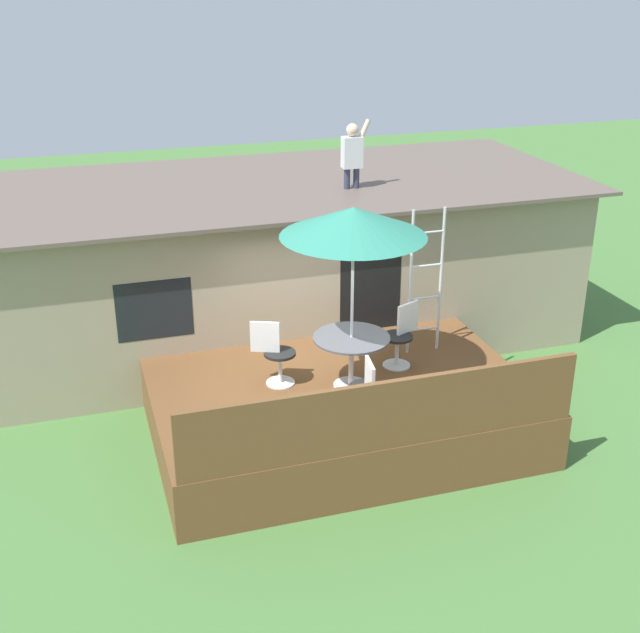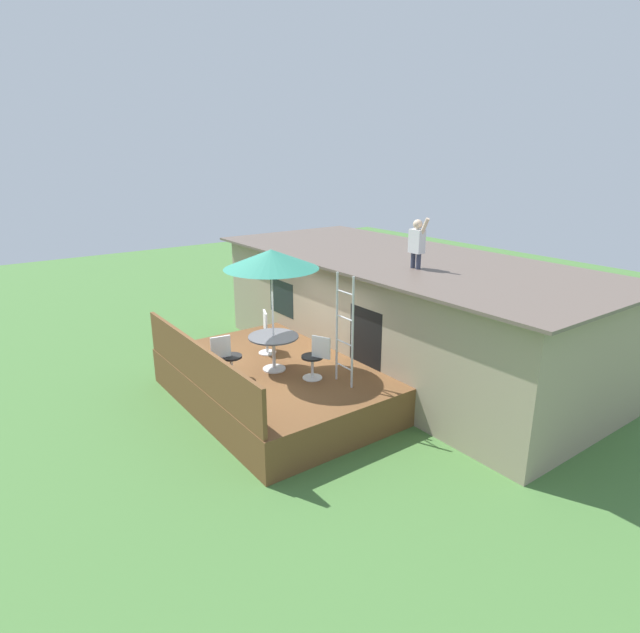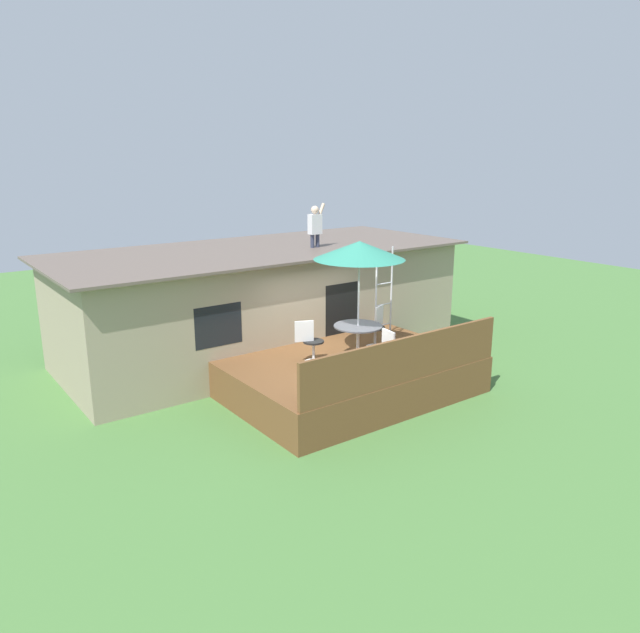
# 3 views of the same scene
# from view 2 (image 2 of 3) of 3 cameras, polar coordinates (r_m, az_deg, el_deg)

# --- Properties ---
(ground_plane) EXTENTS (40.00, 40.00, 0.00)m
(ground_plane) POSITION_cam_2_polar(r_m,az_deg,el_deg) (11.60, -4.74, -9.04)
(ground_plane) COLOR #477538
(house) EXTENTS (10.50, 4.50, 2.76)m
(house) POSITION_cam_2_polar(r_m,az_deg,el_deg) (13.18, 8.56, 0.57)
(house) COLOR gray
(house) RESTS_ON ground
(deck) EXTENTS (5.12, 3.54, 0.80)m
(deck) POSITION_cam_2_polar(r_m,az_deg,el_deg) (11.43, -4.79, -7.25)
(deck) COLOR brown
(deck) RESTS_ON ground
(deck_railing) EXTENTS (5.02, 0.08, 0.90)m
(deck_railing) POSITION_cam_2_polar(r_m,az_deg,el_deg) (10.39, -13.05, -5.15)
(deck_railing) COLOR brown
(deck_railing) RESTS_ON deck
(patio_table) EXTENTS (1.04, 1.04, 0.74)m
(patio_table) POSITION_cam_2_polar(r_m,az_deg,el_deg) (10.90, -5.06, -2.90)
(patio_table) COLOR silver
(patio_table) RESTS_ON deck
(patio_umbrella) EXTENTS (1.90, 1.90, 2.54)m
(patio_umbrella) POSITION_cam_2_polar(r_m,az_deg,el_deg) (10.43, -5.32, 6.22)
(patio_umbrella) COLOR silver
(patio_umbrella) RESTS_ON deck
(step_ladder) EXTENTS (0.52, 0.04, 2.20)m
(step_ladder) POSITION_cam_2_polar(r_m,az_deg,el_deg) (10.05, 2.68, -1.52)
(step_ladder) COLOR silver
(step_ladder) RESTS_ON deck
(person_figure) EXTENTS (0.47, 0.20, 1.11)m
(person_figure) POSITION_cam_2_polar(r_m,az_deg,el_deg) (11.43, 10.51, 8.12)
(person_figure) COLOR #33384C
(person_figure) RESTS_ON house
(patio_chair_left) EXTENTS (0.60, 0.44, 0.92)m
(patio_chair_left) POSITION_cam_2_polar(r_m,az_deg,el_deg) (11.92, -5.84, -1.78)
(patio_chair_left) COLOR silver
(patio_chair_left) RESTS_ON deck
(patio_chair_right) EXTENTS (0.59, 0.44, 0.92)m
(patio_chair_right) POSITION_cam_2_polar(r_m,az_deg,el_deg) (10.46, -0.50, -4.49)
(patio_chair_right) COLOR silver
(patio_chair_right) RESTS_ON deck
(patio_chair_near) EXTENTS (0.44, 0.62, 0.92)m
(patio_chair_near) POSITION_cam_2_polar(r_m,az_deg,el_deg) (10.63, -10.00, -4.40)
(patio_chair_near) COLOR silver
(patio_chair_near) RESTS_ON deck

